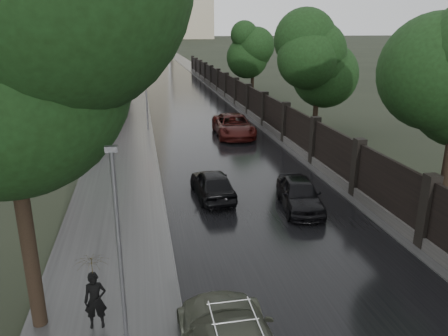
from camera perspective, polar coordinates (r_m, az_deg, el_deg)
road at (r=197.26m, az=-9.92°, el=15.50°), size 8.00×420.00×0.02m
sidewalk_left at (r=197.21m, az=-11.73°, el=15.42°), size 4.00×420.00×0.16m
verge_right at (r=197.47m, az=-8.27°, el=15.59°), size 3.00×420.00×0.08m
fence_right at (r=40.69m, az=2.55°, el=8.92°), size 0.45×75.72×2.70m
tree_left_near at (r=10.50m, az=-26.98°, el=10.99°), size 5.44×5.44×9.16m
tree_left_far at (r=37.27m, az=-16.38°, el=13.97°), size 4.25×4.25×7.39m
tree_right_b at (r=31.65m, az=12.25°, el=13.17°), size 4.08×4.08×7.01m
tree_right_c at (r=48.71m, az=3.80°, el=15.04°), size 4.08×4.08×7.01m
lamp_post at (r=9.78m, az=-13.44°, el=-11.15°), size 0.25×0.12×5.11m
traffic_light at (r=32.45m, az=-10.09°, el=8.86°), size 0.16×0.32×4.00m
brick_building at (r=60.59m, az=-24.96°, el=18.85°), size 24.00×18.00×20.00m
hatchback_left at (r=19.58m, az=-1.52°, el=-2.07°), size 1.75×3.93×1.31m
car_right_near at (r=18.68m, az=9.84°, el=-3.34°), size 2.06×4.04×1.32m
car_right_far at (r=30.84m, az=1.26°, el=5.56°), size 2.71×5.53×1.51m
pedestrian_umbrella at (r=11.27m, az=-16.82°, el=-12.80°), size 0.88×0.89×2.35m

